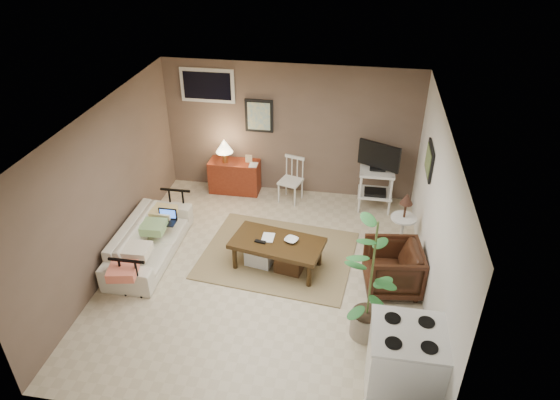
% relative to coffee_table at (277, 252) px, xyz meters
% --- Properties ---
extents(floor, '(5.00, 5.00, 0.00)m').
position_rel_coffee_table_xyz_m(floor, '(-0.16, -0.18, -0.28)').
color(floor, '#C1B293').
rests_on(floor, ground).
extents(art_back, '(0.50, 0.03, 0.60)m').
position_rel_coffee_table_xyz_m(art_back, '(-0.71, 2.29, 1.17)').
color(art_back, black).
extents(art_right, '(0.03, 0.60, 0.45)m').
position_rel_coffee_table_xyz_m(art_right, '(2.07, 0.87, 1.24)').
color(art_right, black).
extents(window, '(0.96, 0.03, 0.60)m').
position_rel_coffee_table_xyz_m(window, '(-1.61, 2.29, 1.67)').
color(window, silver).
extents(rug, '(2.43, 2.03, 0.02)m').
position_rel_coffee_table_xyz_m(rug, '(-0.03, 0.28, -0.27)').
color(rug, '#938056').
rests_on(rug, floor).
extents(coffee_table, '(1.42, 0.92, 0.50)m').
position_rel_coffee_table_xyz_m(coffee_table, '(0.00, 0.00, 0.00)').
color(coffee_table, '#36230E').
rests_on(coffee_table, floor).
extents(sofa, '(0.56, 1.92, 0.75)m').
position_rel_coffee_table_xyz_m(sofa, '(-1.96, -0.03, 0.10)').
color(sofa, silver).
rests_on(sofa, floor).
extents(sofa_pillows, '(0.37, 1.82, 0.13)m').
position_rel_coffee_table_xyz_m(sofa_pillows, '(-1.91, -0.25, 0.18)').
color(sofa_pillows, beige).
rests_on(sofa_pillows, sofa).
extents(sofa_end_rails, '(0.52, 1.92, 0.64)m').
position_rel_coffee_table_xyz_m(sofa_end_rails, '(-1.85, -0.03, 0.04)').
color(sofa_end_rails, black).
rests_on(sofa_end_rails, floor).
extents(laptop, '(0.29, 0.21, 0.20)m').
position_rel_coffee_table_xyz_m(laptop, '(-1.77, 0.30, 0.21)').
color(laptop, black).
rests_on(laptop, sofa).
extents(red_console, '(0.92, 0.41, 1.06)m').
position_rel_coffee_table_xyz_m(red_console, '(-1.17, 2.10, 0.09)').
color(red_console, maroon).
rests_on(red_console, floor).
extents(spindle_chair, '(0.46, 0.46, 0.82)m').
position_rel_coffee_table_xyz_m(spindle_chair, '(-0.08, 1.95, 0.11)').
color(spindle_chair, silver).
rests_on(spindle_chair, floor).
extents(tv_stand, '(0.69, 0.48, 1.25)m').
position_rel_coffee_table_xyz_m(tv_stand, '(1.41, 1.93, 0.38)').
color(tv_stand, silver).
rests_on(tv_stand, floor).
extents(side_table, '(0.39, 0.39, 1.04)m').
position_rel_coffee_table_xyz_m(side_table, '(1.82, 0.71, 0.36)').
color(side_table, silver).
rests_on(side_table, floor).
extents(armchair, '(0.79, 0.83, 0.76)m').
position_rel_coffee_table_xyz_m(armchair, '(1.66, -0.18, 0.10)').
color(armchair, black).
rests_on(armchair, floor).
extents(potted_plant, '(0.43, 0.43, 1.73)m').
position_rel_coffee_table_xyz_m(potted_plant, '(1.33, -1.13, 0.64)').
color(potted_plant, gray).
rests_on(potted_plant, floor).
extents(stove, '(0.77, 0.72, 1.01)m').
position_rel_coffee_table_xyz_m(stove, '(1.72, -2.01, 0.22)').
color(stove, white).
rests_on(stove, floor).
extents(bowl, '(0.20, 0.11, 0.19)m').
position_rel_coffee_table_xyz_m(bowl, '(0.21, 0.03, 0.29)').
color(bowl, '#36230E').
rests_on(bowl, coffee_table).
extents(book_table, '(0.17, 0.02, 0.24)m').
position_rel_coffee_table_xyz_m(book_table, '(-0.22, 0.05, 0.31)').
color(book_table, '#36230E').
rests_on(book_table, coffee_table).
extents(book_console, '(0.15, 0.02, 0.20)m').
position_rel_coffee_table_xyz_m(book_console, '(-0.85, 2.01, 0.43)').
color(book_console, '#36230E').
rests_on(book_console, red_console).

